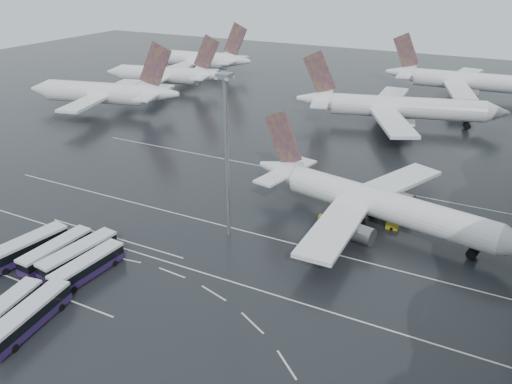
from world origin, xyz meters
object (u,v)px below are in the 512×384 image
at_px(bus_row_near_a, 25,248).
at_px(gse_cart_belly_a, 392,226).
at_px(bus_row_near_d, 88,266).
at_px(floodlight_mast, 226,138).
at_px(bus_row_near_c, 79,255).
at_px(bus_row_far_b, 2,313).
at_px(bus_row_near_b, 56,251).
at_px(airliner_main, 373,202).
at_px(bus_row_far_c, 29,317).
at_px(jet_remote_far, 199,60).
at_px(airliner_gate_b, 395,108).
at_px(jet_remote_mid, 166,75).
at_px(jet_remote_west, 106,93).
at_px(gse_cart_belly_c, 324,219).
at_px(airliner_gate_c, 465,81).
at_px(gse_cart_belly_e, 390,213).

bearing_deg(bus_row_near_a, gse_cart_belly_a, -44.82).
distance_m(bus_row_near_d, floodlight_mast, 28.34).
distance_m(bus_row_near_c, bus_row_far_b, 14.66).
xyz_separation_m(bus_row_near_a, bus_row_near_b, (4.64, 1.85, -0.17)).
bearing_deg(bus_row_near_c, bus_row_near_b, 105.54).
xyz_separation_m(airliner_main, floodlight_mast, (-20.68, -14.38, 12.87)).
bearing_deg(bus_row_near_b, bus_row_far_c, -142.14).
bearing_deg(jet_remote_far, bus_row_far_c, 112.26).
bearing_deg(bus_row_far_b, jet_remote_far, 15.11).
relative_size(airliner_gate_b, jet_remote_mid, 1.27).
relative_size(airliner_gate_b, bus_row_far_b, 4.58).
bearing_deg(airliner_gate_b, jet_remote_west, -177.03).
bearing_deg(floodlight_mast, bus_row_near_b, -135.43).
distance_m(airliner_gate_b, bus_row_near_c, 97.29).
bearing_deg(bus_row_near_a, floodlight_mast, -39.97).
height_order(bus_row_near_d, gse_cart_belly_c, bus_row_near_d).
height_order(bus_row_near_d, bus_row_far_b, bus_row_near_d).
xyz_separation_m(airliner_gate_c, bus_row_far_c, (-34.67, -151.44, -3.25)).
relative_size(jet_remote_mid, floodlight_mast, 1.65).
height_order(bus_row_near_d, floodlight_mast, floodlight_mast).
relative_size(jet_remote_far, gse_cart_belly_a, 22.88).
bearing_deg(airliner_main, gse_cart_belly_e, 77.37).
height_order(floodlight_mast, gse_cart_belly_c, floodlight_mast).
bearing_deg(floodlight_mast, bus_row_far_b, -112.99).
height_order(jet_remote_mid, bus_row_far_b, jet_remote_mid).
bearing_deg(airliner_gate_b, gse_cart_belly_e, -92.36).
xyz_separation_m(airliner_gate_b, bus_row_far_c, (-21.07, -107.23, -3.28)).
relative_size(airliner_main, airliner_gate_b, 0.89).
relative_size(airliner_gate_c, gse_cart_belly_c, 27.41).
distance_m(airliner_gate_b, gse_cart_belly_a, 62.12).
distance_m(jet_remote_mid, bus_row_near_c, 114.21).
relative_size(bus_row_near_d, floodlight_mast, 0.45).
xyz_separation_m(airliner_main, jet_remote_mid, (-92.71, 66.16, 0.74)).
xyz_separation_m(airliner_gate_c, bus_row_near_d, (-36.38, -139.47, -3.34)).
bearing_deg(bus_row_near_d, airliner_gate_b, -9.37).
relative_size(gse_cart_belly_c, gse_cart_belly_e, 1.09).
distance_m(jet_remote_mid, bus_row_near_a, 112.44).
distance_m(airliner_gate_c, bus_row_near_b, 145.32).
bearing_deg(gse_cart_belly_c, airliner_main, 20.20).
xyz_separation_m(airliner_main, bus_row_near_a, (-44.96, -35.58, -2.50)).
xyz_separation_m(airliner_main, bus_row_near_c, (-36.26, -33.07, -2.58)).
bearing_deg(gse_cart_belly_c, bus_row_near_d, -128.36).
bearing_deg(floodlight_mast, bus_row_near_d, -120.99).
height_order(airliner_gate_b, bus_row_near_a, airliner_gate_b).
bearing_deg(bus_row_far_b, bus_row_near_d, -17.07).
xyz_separation_m(jet_remote_mid, bus_row_far_c, (61.55, -112.82, -3.35)).
relative_size(airliner_gate_b, gse_cart_belly_c, 27.96).
height_order(airliner_main, jet_remote_mid, jet_remote_mid).
bearing_deg(bus_row_near_a, gse_cart_belly_c, -39.80).
height_order(bus_row_far_c, gse_cart_belly_c, bus_row_far_c).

